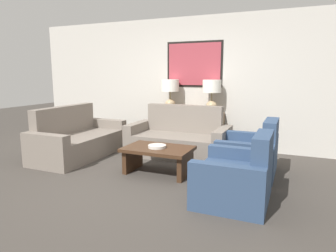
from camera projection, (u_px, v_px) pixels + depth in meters
name	position (u px, v px, depth m)	size (l,w,h in m)	color
ground_plane	(140.00, 181.00, 4.24)	(20.00, 20.00, 0.00)	#3D3833
back_wall	(195.00, 82.00, 6.21)	(7.59, 0.12, 2.65)	beige
console_table	(190.00, 130.00, 6.13)	(1.34, 0.39, 0.75)	brown
table_lamp_left	(170.00, 90.00, 6.16)	(0.36, 0.36, 0.64)	tan
table_lamp_right	(212.00, 91.00, 5.82)	(0.36, 0.36, 0.64)	tan
couch_by_back_wall	(179.00, 140.00, 5.58)	(1.84, 0.87, 0.92)	slate
couch_by_side	(78.00, 140.00, 5.52)	(0.87, 1.84, 0.92)	slate
coffee_table	(158.00, 155.00, 4.55)	(1.02, 0.67, 0.41)	#3D2616
decorative_bowl	(157.00, 146.00, 4.51)	(0.27, 0.27, 0.04)	beige
armchair_near_back_wall	(250.00, 155.00, 4.55)	(0.82, 0.96, 0.84)	navy
armchair_near_camera	(237.00, 178.00, 3.55)	(0.82, 0.96, 0.84)	navy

